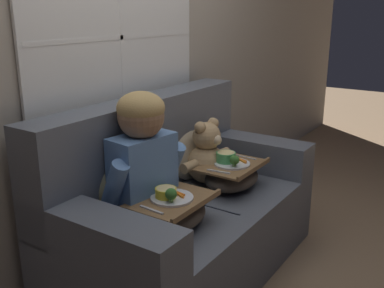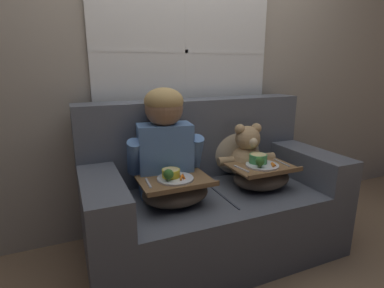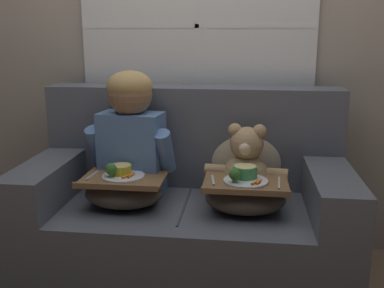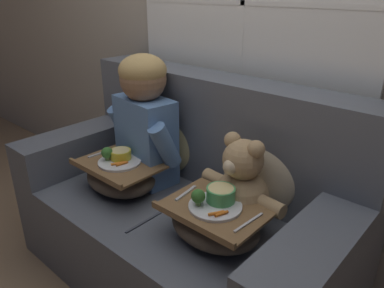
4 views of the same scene
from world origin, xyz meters
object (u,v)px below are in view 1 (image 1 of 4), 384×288
object	(u,v)px
child_figure	(142,151)
teddy_bear	(207,156)
lap_tray_teddy	(232,175)
lap_tray_child	(172,212)
throw_pillow_behind_child	(122,176)
couch	(181,212)
throw_pillow_behind_teddy	(187,148)

from	to	relation	value
child_figure	teddy_bear	world-z (taller)	child_figure
lap_tray_teddy	lap_tray_child	bearing A→B (deg)	-179.90
child_figure	teddy_bear	distance (m)	0.65
child_figure	lap_tray_teddy	bearing A→B (deg)	-16.44
throw_pillow_behind_child	child_figure	size ratio (longest dim) A/B	0.65
couch	child_figure	distance (m)	0.55
couch	child_figure	xyz separation A→B (m)	(-0.31, 0.02, 0.46)
couch	throw_pillow_behind_child	xyz separation A→B (m)	(-0.31, 0.17, 0.29)
couch	teddy_bear	xyz separation A→B (m)	(0.31, 0.01, 0.26)
throw_pillow_behind_child	couch	bearing A→B (deg)	-28.33
lap_tray_child	couch	bearing A→B (deg)	28.38
teddy_bear	lap_tray_teddy	distance (m)	0.20
throw_pillow_behind_child	child_figure	xyz separation A→B (m)	(-0.00, -0.15, 0.17)
child_figure	lap_tray_teddy	size ratio (longest dim) A/B	1.64
throw_pillow_behind_child	lap_tray_teddy	bearing A→B (deg)	-28.35
throw_pillow_behind_teddy	lap_tray_child	distance (m)	0.71
teddy_bear	lap_tray_child	world-z (taller)	teddy_bear
throw_pillow_behind_teddy	child_figure	distance (m)	0.66
throw_pillow_behind_teddy	lap_tray_teddy	xyz separation A→B (m)	(-0.00, -0.33, -0.12)
throw_pillow_behind_teddy	throw_pillow_behind_child	bearing A→B (deg)	-180.00
teddy_bear	lap_tray_child	bearing A→B (deg)	-163.88
couch	lap_tray_child	distance (m)	0.39
child_figure	lap_tray_child	world-z (taller)	child_figure
throw_pillow_behind_child	teddy_bear	distance (m)	0.64
child_figure	teddy_bear	bearing A→B (deg)	-0.41
throw_pillow_behind_child	lap_tray_child	distance (m)	0.35
lap_tray_teddy	throw_pillow_behind_teddy	bearing A→B (deg)	89.87
couch	teddy_bear	size ratio (longest dim) A/B	3.78
couch	throw_pillow_behind_child	world-z (taller)	couch
teddy_bear	throw_pillow_behind_teddy	bearing A→B (deg)	89.77
couch	child_figure	world-z (taller)	child_figure
couch	child_figure	bearing A→B (deg)	177.10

